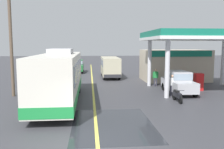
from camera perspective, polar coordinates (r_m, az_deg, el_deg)
name	(u,v)px	position (r m, az deg, el deg)	size (l,w,h in m)	color
ground	(92,78)	(29.52, -4.70, -0.79)	(120.00, 120.00, 0.00)	#38383D
lane_divider_stripe	(93,84)	(24.57, -4.57, -2.34)	(0.16, 50.00, 0.01)	#D8CC4C
wet_puddle_patch	(112,124)	(12.48, 0.11, -11.50)	(4.00, 5.59, 0.01)	#26282D
coach_bus_main	(60,78)	(17.05, -12.09, -0.74)	(2.60, 11.04, 3.69)	silver
gas_station_roadside	(181,58)	(26.21, 15.86, 3.77)	(9.10, 11.95, 5.10)	#147259
car_at_pump	(178,81)	(20.63, 15.20, -1.50)	(1.70, 4.20, 1.82)	#B2B2B7
minibus_opposing_lane	(110,65)	(29.72, -0.45, 2.14)	(2.04, 6.13, 2.44)	#BFB799
motorcycle_parked_forecourt	(177,95)	(17.67, 14.96, -4.75)	(0.55, 1.80, 0.92)	black
pedestrian_near_pump	(156,77)	(23.77, 10.14, -0.48)	(0.55, 0.22, 1.66)	#33333F
pedestrian_by_shop	(172,84)	(19.54, 13.85, -2.16)	(0.55, 0.22, 1.66)	#33333F
car_trailing_behind_bus	(77,65)	(35.58, -8.08, 2.12)	(1.70, 4.20, 1.82)	#1E602D
utility_pole_roadside	(11,41)	(20.10, -22.52, 7.19)	(1.80, 0.24, 8.09)	brown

